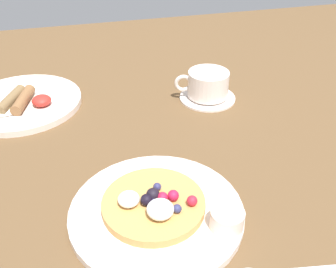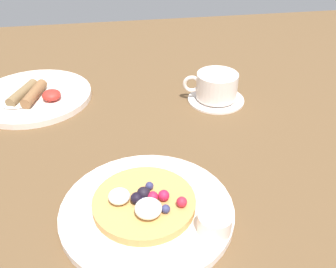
{
  "view_description": "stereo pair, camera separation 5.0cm",
  "coord_description": "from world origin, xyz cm",
  "px_view_note": "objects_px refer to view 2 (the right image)",
  "views": [
    {
      "loc": [
        -12.47,
        -53.62,
        41.02
      ],
      "look_at": [
        1.3,
        -0.69,
        4.0
      ],
      "focal_mm": 41.03,
      "sensor_mm": 36.0,
      "label": 1
    },
    {
      "loc": [
        -7.54,
        -54.66,
        41.02
      ],
      "look_at": [
        1.3,
        -0.69,
        4.0
      ],
      "focal_mm": 41.03,
      "sensor_mm": 36.0,
      "label": 2
    }
  ],
  "objects_px": {
    "coffee_saucer": "(216,99)",
    "syrup_ramekin": "(215,223)",
    "breakfast_plate": "(34,96)",
    "pancake_plate": "(147,211)",
    "coffee_cup": "(216,85)"
  },
  "relations": [
    {
      "from": "coffee_saucer",
      "to": "syrup_ramekin",
      "type": "bearing_deg",
      "value": -105.72
    },
    {
      "from": "breakfast_plate",
      "to": "coffee_saucer",
      "type": "height_order",
      "value": "breakfast_plate"
    },
    {
      "from": "pancake_plate",
      "to": "coffee_saucer",
      "type": "bearing_deg",
      "value": 58.98
    },
    {
      "from": "syrup_ramekin",
      "to": "coffee_saucer",
      "type": "height_order",
      "value": "syrup_ramekin"
    },
    {
      "from": "coffee_cup",
      "to": "syrup_ramekin",
      "type": "bearing_deg",
      "value": -105.51
    },
    {
      "from": "coffee_saucer",
      "to": "coffee_cup",
      "type": "bearing_deg",
      "value": 168.03
    },
    {
      "from": "pancake_plate",
      "to": "breakfast_plate",
      "type": "relative_size",
      "value": 1.01
    },
    {
      "from": "coffee_saucer",
      "to": "coffee_cup",
      "type": "height_order",
      "value": "coffee_cup"
    },
    {
      "from": "pancake_plate",
      "to": "coffee_cup",
      "type": "distance_m",
      "value": 0.37
    },
    {
      "from": "breakfast_plate",
      "to": "coffee_cup",
      "type": "relative_size",
      "value": 2.14
    },
    {
      "from": "pancake_plate",
      "to": "coffee_saucer",
      "type": "xyz_separation_m",
      "value": [
        0.19,
        0.31,
        -0.0
      ]
    },
    {
      "from": "breakfast_plate",
      "to": "coffee_saucer",
      "type": "xyz_separation_m",
      "value": [
        0.39,
        -0.07,
        -0.0
      ]
    },
    {
      "from": "pancake_plate",
      "to": "breakfast_plate",
      "type": "xyz_separation_m",
      "value": [
        -0.21,
        0.38,
        0.0
      ]
    },
    {
      "from": "coffee_saucer",
      "to": "pancake_plate",
      "type": "bearing_deg",
      "value": -121.02
    },
    {
      "from": "syrup_ramekin",
      "to": "breakfast_plate",
      "type": "relative_size",
      "value": 0.18
    }
  ]
}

